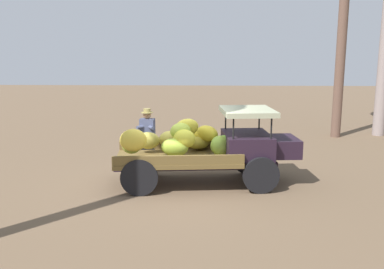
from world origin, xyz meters
name	(u,v)px	position (x,y,z in m)	size (l,w,h in m)	color
ground_plane	(180,183)	(0.00, 0.00, 0.00)	(60.00, 60.00, 0.00)	brown
truck	(210,147)	(0.75, 0.02, 0.93)	(4.56, 2.09, 1.87)	black
farmer	(147,134)	(-0.99, 1.41, 0.95)	(0.52, 0.48, 1.68)	#383C4D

